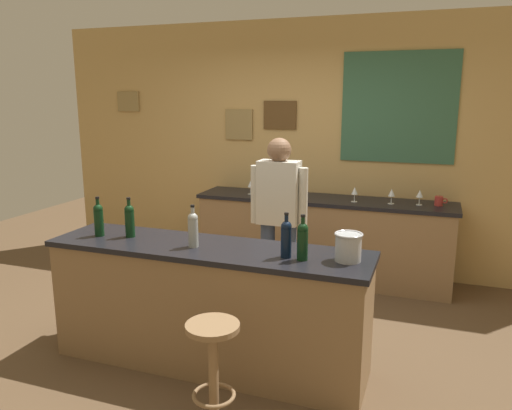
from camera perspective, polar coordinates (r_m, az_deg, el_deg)
The scene contains 17 objects.
ground_plane at distance 4.28m, azimuth -2.98°, elevation -15.04°, with size 10.00×10.00×0.00m, color brown.
back_wall at distance 5.75m, azimuth 4.97°, elevation 6.78°, with size 6.00×0.09×2.80m.
bar_counter at distance 3.76m, azimuth -5.47°, elevation -11.39°, with size 2.37×0.60×0.92m.
side_counter at distance 5.48m, azimuth 7.59°, elevation -3.83°, with size 2.74×0.56×0.90m.
bartender at distance 4.43m, azimuth 2.60°, elevation -1.16°, with size 0.52×0.21×1.62m.
bar_stool at distance 3.08m, azimuth -4.92°, elevation -17.08°, with size 0.32×0.32×0.68m.
wine_bottle_a at distance 3.99m, azimuth -17.55°, elevation -1.49°, with size 0.07×0.07×0.31m.
wine_bottle_b at distance 3.89m, azimuth -14.25°, elevation -1.61°, with size 0.07×0.07×0.31m.
wine_bottle_c at distance 3.55m, azimuth -7.21°, elevation -2.67°, with size 0.07×0.07×0.31m.
wine_bottle_d at distance 3.30m, azimuth 3.47°, elevation -3.74°, with size 0.07×0.07×0.31m.
wine_bottle_e at distance 3.26m, azimuth 5.35°, elevation -4.00°, with size 0.07×0.07×0.31m.
ice_bucket at distance 3.29m, azimuth 10.51°, elevation -4.67°, with size 0.19×0.19×0.19m.
wine_glass_a at distance 5.53m, azimuth -0.62°, elevation 2.38°, with size 0.07×0.07×0.16m.
wine_glass_b at distance 5.22m, azimuth 11.21°, elevation 1.54°, with size 0.07×0.07×0.16m.
wine_glass_c at distance 5.21m, azimuth 15.25°, elevation 1.32°, with size 0.07×0.07×0.16m.
wine_glass_d at distance 5.23m, azimuth 18.21°, elevation 1.18°, with size 0.07×0.07×0.16m.
coffee_mug at distance 5.28m, azimuth 20.21°, elevation 0.44°, with size 0.12×0.08×0.09m.
Camera 1 is at (1.49, -3.50, 1.98)m, focal length 34.98 mm.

